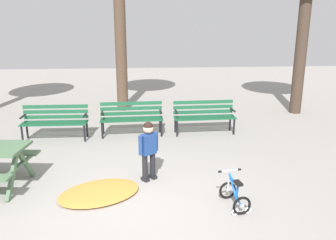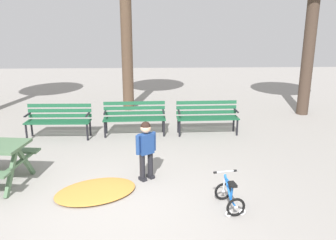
% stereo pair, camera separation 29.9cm
% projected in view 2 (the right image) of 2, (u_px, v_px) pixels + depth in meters
% --- Properties ---
extents(ground, '(36.00, 36.00, 0.00)m').
position_uv_depth(ground, '(120.00, 208.00, 5.43)').
color(ground, gray).
extents(park_bench_far_left, '(1.61, 0.49, 0.85)m').
position_uv_depth(park_bench_far_left, '(59.00, 118.00, 8.68)').
color(park_bench_far_left, '#195133').
rests_on(park_bench_far_left, ground).
extents(park_bench_left, '(1.61, 0.51, 0.85)m').
position_uv_depth(park_bench_left, '(134.00, 115.00, 8.95)').
color(park_bench_left, '#195133').
rests_on(park_bench_left, ground).
extents(park_bench_right, '(1.61, 0.50, 0.85)m').
position_uv_depth(park_bench_right, '(207.00, 115.00, 9.03)').
color(park_bench_right, '#195133').
rests_on(park_bench_right, ground).
extents(child_standing, '(0.36, 0.29, 1.12)m').
position_uv_depth(child_standing, '(146.00, 146.00, 6.27)').
color(child_standing, black).
rests_on(child_standing, ground).
extents(kids_bicycle, '(0.44, 0.60, 0.54)m').
position_uv_depth(kids_bicycle, '(229.00, 196.00, 5.39)').
color(kids_bicycle, black).
rests_on(kids_bicycle, ground).
extents(leaf_pile, '(1.68, 1.48, 0.07)m').
position_uv_depth(leaf_pile, '(96.00, 191.00, 5.91)').
color(leaf_pile, '#C68438').
rests_on(leaf_pile, ground).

